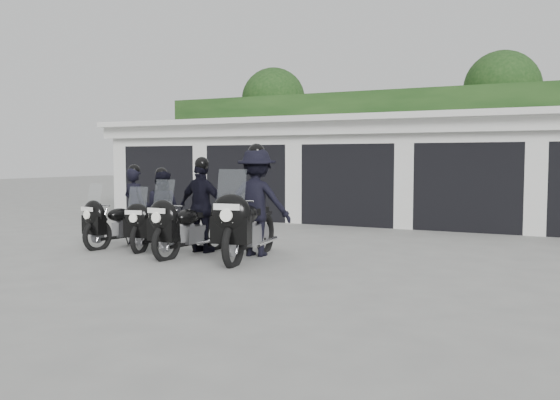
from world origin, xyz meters
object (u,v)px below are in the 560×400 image
at_px(police_bike_c, 196,212).
at_px(police_bike_d, 253,208).
at_px(police_bike_a, 124,213).
at_px(police_bike_b, 158,213).

height_order(police_bike_c, police_bike_d, police_bike_d).
height_order(police_bike_a, police_bike_d, police_bike_d).
distance_m(police_bike_b, police_bike_d, 2.34).
relative_size(police_bike_a, police_bike_d, 0.81).
bearing_deg(police_bike_c, police_bike_d, 10.34).
height_order(police_bike_b, police_bike_c, police_bike_c).
bearing_deg(police_bike_b, police_bike_a, -177.26).
bearing_deg(police_bike_d, police_bike_a, 170.47).
distance_m(police_bike_a, police_bike_c, 1.90).
distance_m(police_bike_a, police_bike_d, 3.07).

